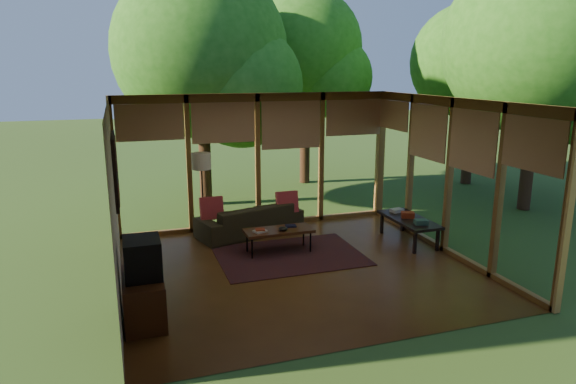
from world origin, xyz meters
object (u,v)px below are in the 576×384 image
object	(u,v)px
sofa	(250,219)
side_console	(409,221)
media_cabinet	(144,298)
floor_lamp	(201,166)
television	(142,258)
coffee_table	(279,231)

from	to	relation	value
sofa	side_console	size ratio (longest dim) A/B	1.46
sofa	side_console	world-z (taller)	sofa
media_cabinet	floor_lamp	world-z (taller)	floor_lamp
media_cabinet	side_console	size ratio (longest dim) A/B	0.71
television	coffee_table	xyz separation A→B (m)	(2.37, 1.85, -0.46)
floor_lamp	coffee_table	bearing A→B (deg)	-46.41
floor_lamp	side_console	size ratio (longest dim) A/B	1.18
coffee_table	sofa	bearing A→B (deg)	101.35
side_console	sofa	bearing A→B (deg)	153.27
television	floor_lamp	distance (m)	3.33
media_cabinet	floor_lamp	distance (m)	3.47
sofa	television	distance (m)	3.73
sofa	television	bearing A→B (deg)	38.66
media_cabinet	coffee_table	xyz separation A→B (m)	(2.39, 1.85, 0.09)
sofa	coffee_table	size ratio (longest dim) A/B	1.71
television	sofa	bearing A→B (deg)	54.60
sofa	side_console	bearing A→B (deg)	137.32
television	coffee_table	size ratio (longest dim) A/B	0.46
coffee_table	side_console	world-z (taller)	side_console
media_cabinet	side_console	distance (m)	5.14
television	side_console	distance (m)	5.14
sofa	floor_lamp	distance (m)	1.42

